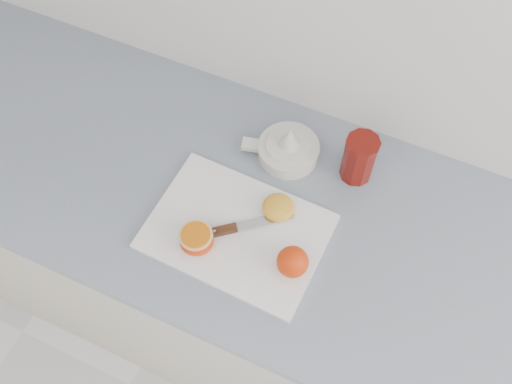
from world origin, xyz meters
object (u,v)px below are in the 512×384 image
counter (292,293)px  cutting_board (237,231)px  citrus_juicer (288,148)px  half_orange (197,239)px  red_tumbler (359,159)px

counter → cutting_board: size_ratio=6.39×
citrus_juicer → counter: bearing=-56.1°
cutting_board → half_orange: size_ratio=5.11×
counter → red_tumbler: (0.06, 0.16, 0.50)m
counter → half_orange: half_orange is taller
counter → half_orange: size_ratio=32.69×
half_orange → red_tumbler: size_ratio=0.59×
counter → cutting_board: (-0.12, -0.09, 0.45)m
red_tumbler → half_orange: bearing=-127.8°
cutting_board → citrus_juicer: citrus_juicer is taller
half_orange → citrus_juicer: bearing=74.7°
counter → citrus_juicer: citrus_juicer is taller
cutting_board → citrus_juicer: size_ratio=2.06×
counter → half_orange: bearing=-140.4°
cutting_board → citrus_juicer: (0.02, 0.23, 0.02)m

